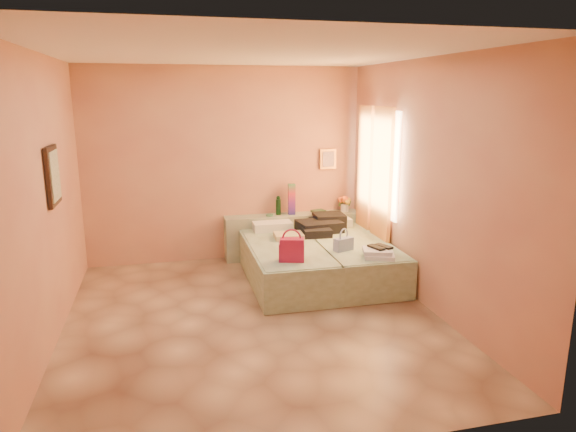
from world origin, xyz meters
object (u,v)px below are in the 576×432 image
at_px(bed_left, 285,263).
at_px(water_bottle, 278,206).
at_px(towel_stack, 379,253).
at_px(green_book, 318,211).
at_px(magenta_handbag, 292,249).
at_px(headboard_ledge, 293,235).
at_px(flower_vase, 345,202).
at_px(blue_handbag, 343,244).
at_px(bed_right, 350,258).

bearing_deg(bed_left, water_bottle, 82.14).
xyz_separation_m(bed_left, towel_stack, (0.97, -0.78, 0.30)).
bearing_deg(green_book, magenta_handbag, -131.53).
bearing_deg(magenta_handbag, towel_stack, 8.74).
height_order(headboard_ledge, flower_vase, flower_vase).
height_order(headboard_ledge, towel_stack, headboard_ledge).
bearing_deg(flower_vase, green_book, 175.28).
bearing_deg(water_bottle, blue_handbag, -71.36).
height_order(green_book, blue_handbag, green_book).
bearing_deg(bed_right, magenta_handbag, -145.86).
bearing_deg(towel_stack, bed_right, 95.45).
xyz_separation_m(headboard_ledge, green_book, (0.41, 0.05, 0.34)).
height_order(bed_left, magenta_handbag, magenta_handbag).
bearing_deg(water_bottle, headboard_ledge, -6.10).
height_order(bed_right, flower_vase, flower_vase).
distance_m(bed_right, green_book, 1.18).
bearing_deg(flower_vase, water_bottle, 179.38).
distance_m(flower_vase, blue_handbag, 1.58).
distance_m(bed_right, flower_vase, 1.23).
height_order(bed_left, bed_right, same).
xyz_separation_m(green_book, blue_handbag, (-0.13, -1.50, -0.09)).
bearing_deg(blue_handbag, towel_stack, -70.96).
bearing_deg(bed_left, magenta_handbag, -96.05).
xyz_separation_m(water_bottle, magenta_handbag, (-0.23, -1.72, -0.15)).
relative_size(water_bottle, flower_vase, 0.94).
bearing_deg(bed_left, bed_right, 0.45).
height_order(water_bottle, magenta_handbag, water_bottle).
height_order(bed_left, blue_handbag, blue_handbag).
bearing_deg(water_bottle, magenta_handbag, -97.63).
distance_m(green_book, magenta_handbag, 1.95).
relative_size(flower_vase, blue_handbag, 1.13).
relative_size(bed_left, green_book, 10.15).
xyz_separation_m(water_bottle, green_book, (0.63, 0.02, -0.12)).
relative_size(bed_left, water_bottle, 7.49).
xyz_separation_m(headboard_ledge, magenta_handbag, (-0.45, -1.70, 0.31)).
bearing_deg(bed_left, towel_stack, -38.10).
bearing_deg(flower_vase, bed_right, -105.69).
bearing_deg(towel_stack, blue_handbag, 130.63).
height_order(bed_right, water_bottle, water_bottle).
relative_size(green_book, blue_handbag, 0.79).
bearing_deg(headboard_ledge, blue_handbag, -79.09).
relative_size(magenta_handbag, towel_stack, 0.84).
bearing_deg(towel_stack, flower_vase, 83.05).
relative_size(water_bottle, green_book, 1.35).
distance_m(headboard_ledge, bed_right, 1.18).
xyz_separation_m(bed_right, water_bottle, (-0.74, 1.07, 0.53)).
height_order(headboard_ledge, bed_right, headboard_ledge).
bearing_deg(green_book, blue_handbag, -110.27).
bearing_deg(magenta_handbag, blue_handbag, 34.16).
xyz_separation_m(bed_left, magenta_handbag, (-0.07, -0.65, 0.39)).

